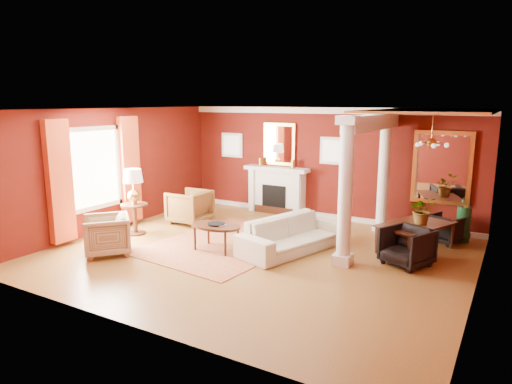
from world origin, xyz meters
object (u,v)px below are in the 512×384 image
Objects in this scene: dining_table at (417,230)px; side_table at (134,190)px; sofa at (292,229)px; armchair_leopard at (189,205)px; coffee_table at (216,227)px; armchair_stripe at (107,233)px.

side_table is at bearing 131.14° from dining_table.
sofa is 2.56m from dining_table.
armchair_leopard reaches higher than coffee_table.
side_table is at bearing 153.34° from armchair_stripe.
sofa reaches higher than armchair_leopard.
side_table reaches higher than coffee_table.
coffee_table is 4.13m from dining_table.
dining_table is at bearing 29.03° from coffee_table.
sofa reaches higher than coffee_table.
coffee_table is at bearing 51.37° from armchair_leopard.
sofa is 1.57× the size of side_table.
armchair_leopard is 0.61× the size of side_table.
dining_table is (5.94, 1.98, -0.57)m from side_table.
armchair_leopard is 0.56× the size of dining_table.
dining_table is at bearing -42.88° from sofa.
sofa is 3.77m from armchair_stripe.
dining_table reaches higher than armchair_stripe.
coffee_table is 0.65× the size of dining_table.
sofa is 1.44× the size of dining_table.
coffee_table is 2.39m from side_table.
coffee_table is at bearing -0.56° from side_table.
sofa is 2.57× the size of armchair_leopard.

